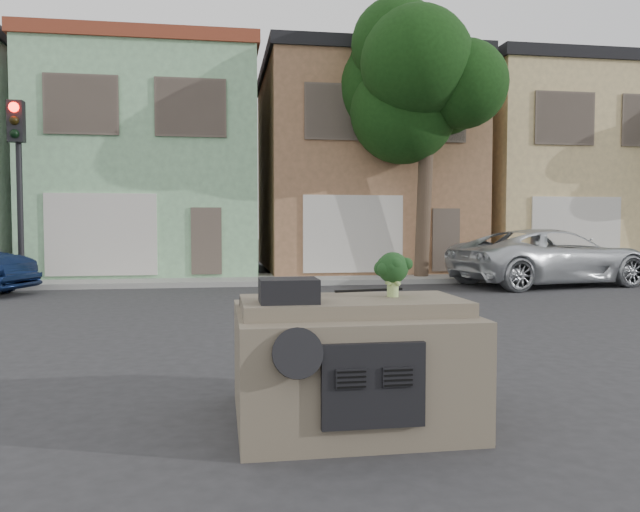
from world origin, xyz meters
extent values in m
plane|color=#303033|center=(0.00, 0.00, 0.00)|extent=(120.00, 120.00, 0.00)
cube|color=gray|center=(0.00, 10.50, 0.07)|extent=(40.00, 3.00, 0.15)
cube|color=#8EC692|center=(-3.50, 14.50, 3.77)|extent=(7.20, 8.20, 7.55)
cube|color=#986C4B|center=(4.00, 14.50, 3.77)|extent=(7.20, 8.20, 7.55)
cube|color=#D4B97E|center=(11.50, 14.50, 3.77)|extent=(7.20, 8.20, 7.55)
imported|color=silver|center=(8.21, 8.06, 0.00)|extent=(6.20, 3.68, 1.61)
cube|color=black|center=(-6.50, 9.50, 2.55)|extent=(0.40, 0.40, 5.10)
cube|color=#13340F|center=(5.00, 9.80, 4.25)|extent=(4.40, 4.00, 8.50)
cube|color=#685D4C|center=(0.00, -3.00, 0.56)|extent=(2.00, 1.80, 1.12)
cube|color=black|center=(-0.58, -3.35, 1.22)|extent=(0.48, 0.38, 0.20)
cube|color=black|center=(0.28, -2.62, 1.13)|extent=(0.69, 0.15, 0.02)
cube|color=#143214|center=(0.38, -3.09, 1.33)|extent=(0.38, 0.38, 0.41)
camera|label=1|loc=(-1.14, -8.45, 1.78)|focal=35.00mm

